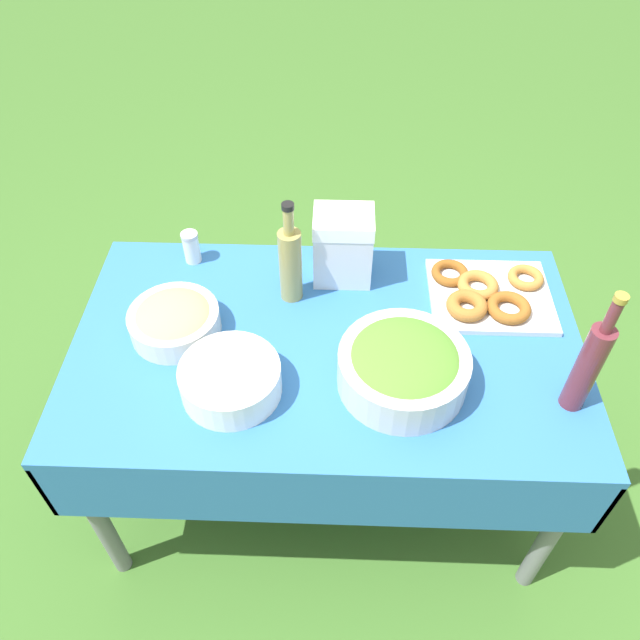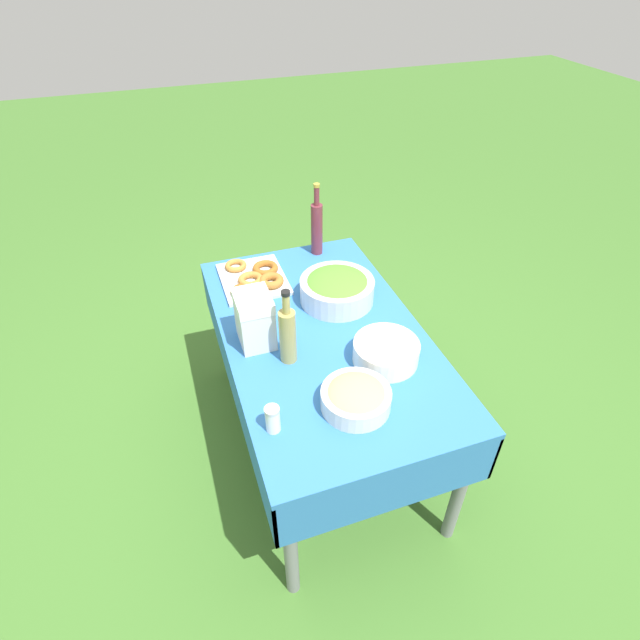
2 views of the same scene
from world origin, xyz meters
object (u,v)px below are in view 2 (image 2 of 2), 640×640
Objects in this scene: pasta_bowl at (356,397)px; donut_platter at (255,278)px; salad_bowl at (337,288)px; plate_stack at (386,352)px; olive_oil_bottle at (288,334)px; cooler_box at (255,319)px; wine_bottle at (317,227)px.

pasta_bowl reaches higher than donut_platter.
salad_bowl is 0.42m from plate_stack.
pasta_bowl is at bearing -47.70° from plate_stack.
cooler_box is (-0.14, -0.09, -0.01)m from olive_oil_bottle.
plate_stack is at bearing -0.54° from wine_bottle.
wine_bottle is (-0.70, 0.35, 0.02)m from olive_oil_bottle.
wine_bottle is at bearing 179.46° from plate_stack.
plate_stack is 0.78× the size of olive_oil_bottle.
pasta_bowl is 1.10× the size of cooler_box.
donut_platter is 0.43m from cooler_box.
donut_platter is 1.07× the size of olive_oil_bottle.
pasta_bowl is 1.02m from wine_bottle.
wine_bottle is at bearing 153.49° from olive_oil_bottle.
wine_bottle is at bearing 141.79° from cooler_box.
salad_bowl is at bearing -6.53° from wine_bottle.
donut_platter is 0.94× the size of wine_bottle.
donut_platter is at bearing -169.81° from pasta_bowl.
pasta_bowl is 0.66× the size of wine_bottle.
pasta_bowl is 0.34m from olive_oil_bottle.
plate_stack is 0.51m from cooler_box.
cooler_box is at bearing -147.36° from olive_oil_bottle.
pasta_bowl is at bearing -11.31° from wine_bottle.
wine_bottle reaches higher than plate_stack.
pasta_bowl is (0.59, -0.15, -0.02)m from salad_bowl.
wine_bottle is (-0.41, 0.05, 0.08)m from salad_bowl.
salad_bowl reaches higher than plate_stack.
salad_bowl is at bearing 165.48° from pasta_bowl.
olive_oil_bottle is (-0.12, -0.34, 0.08)m from plate_stack.
wine_bottle reaches higher than donut_platter.
salad_bowl is at bearing 111.03° from cooler_box.
olive_oil_bottle reaches higher than donut_platter.
olive_oil_bottle reaches higher than salad_bowl.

